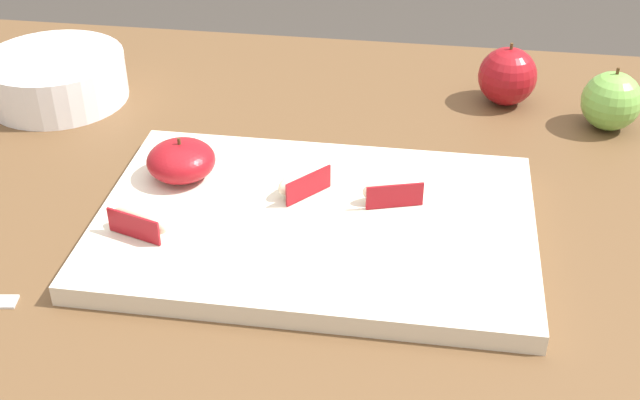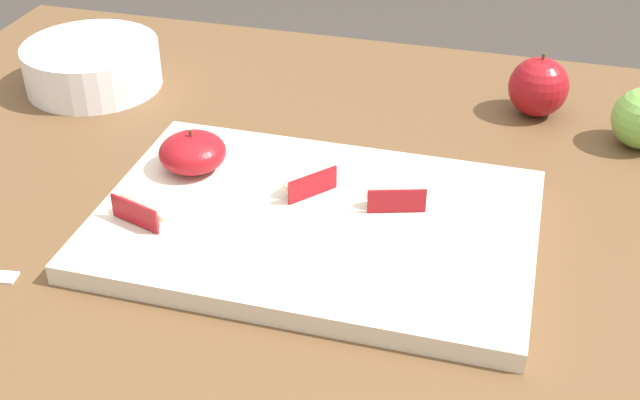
% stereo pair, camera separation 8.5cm
% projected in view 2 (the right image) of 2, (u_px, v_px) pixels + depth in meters
% --- Properties ---
extents(dining_table, '(1.27, 0.94, 0.72)m').
position_uv_depth(dining_table, '(326.00, 275.00, 0.96)').
color(dining_table, brown).
rests_on(dining_table, ground_plane).
extents(cutting_board, '(0.45, 0.30, 0.02)m').
position_uv_depth(cutting_board, '(320.00, 225.00, 0.87)').
color(cutting_board, beige).
rests_on(cutting_board, dining_table).
extents(apple_half_skin_up, '(0.08, 0.08, 0.05)m').
position_uv_depth(apple_half_skin_up, '(193.00, 152.00, 0.93)').
color(apple_half_skin_up, maroon).
rests_on(apple_half_skin_up, cutting_board).
extents(apple_wedge_front, '(0.07, 0.04, 0.03)m').
position_uv_depth(apple_wedge_front, '(142.00, 209.00, 0.85)').
color(apple_wedge_front, beige).
rests_on(apple_wedge_front, cutting_board).
extents(apple_wedge_left, '(0.07, 0.04, 0.03)m').
position_uv_depth(apple_wedge_left, '(396.00, 195.00, 0.87)').
color(apple_wedge_left, beige).
rests_on(apple_wedge_left, cutting_board).
extents(apple_wedge_right, '(0.06, 0.06, 0.03)m').
position_uv_depth(apple_wedge_right, '(307.00, 180.00, 0.89)').
color(apple_wedge_right, beige).
rests_on(apple_wedge_right, cutting_board).
extents(whole_apple_red_delicious, '(0.08, 0.08, 0.09)m').
position_uv_depth(whole_apple_red_delicious, '(538.00, 87.00, 1.08)').
color(whole_apple_red_delicious, maroon).
rests_on(whole_apple_red_delicious, dining_table).
extents(ceramic_fruit_bowl, '(0.19, 0.19, 0.06)m').
position_uv_depth(ceramic_fruit_bowl, '(92.00, 64.00, 1.15)').
color(ceramic_fruit_bowl, white).
rests_on(ceramic_fruit_bowl, dining_table).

